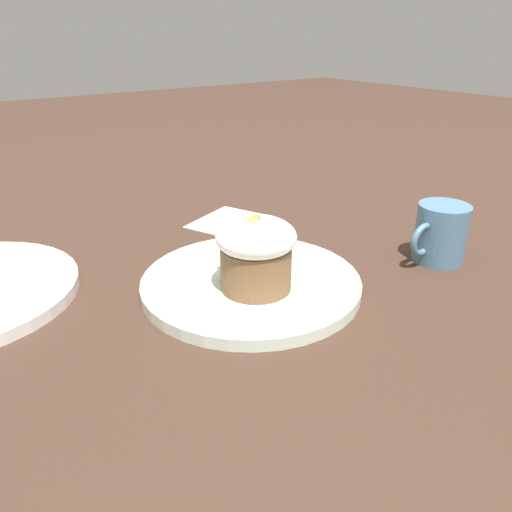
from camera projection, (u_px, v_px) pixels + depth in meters
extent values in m
plane|color=#3D281E|center=(251.00, 288.00, 0.61)|extent=(4.00, 4.00, 0.00)
cylinder|color=silver|center=(251.00, 283.00, 0.61)|extent=(0.27, 0.27, 0.01)
cylinder|color=brown|center=(256.00, 267.00, 0.57)|extent=(0.08, 0.08, 0.05)
ellipsoid|color=white|center=(256.00, 237.00, 0.56)|extent=(0.09, 0.09, 0.04)
cone|color=orange|center=(249.00, 221.00, 0.54)|extent=(0.02, 0.01, 0.01)
sphere|color=green|center=(256.00, 219.00, 0.55)|extent=(0.01, 0.01, 0.01)
cube|color=silver|center=(213.00, 260.00, 0.65)|extent=(0.03, 0.10, 0.00)
ellipsoid|color=silver|center=(231.00, 278.00, 0.60)|extent=(0.04, 0.04, 0.01)
cylinder|color=teal|center=(441.00, 233.00, 0.67)|extent=(0.07, 0.07, 0.08)
torus|color=teal|center=(423.00, 240.00, 0.65)|extent=(0.05, 0.01, 0.05)
cube|color=white|center=(230.00, 221.00, 0.82)|extent=(0.15, 0.14, 0.00)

